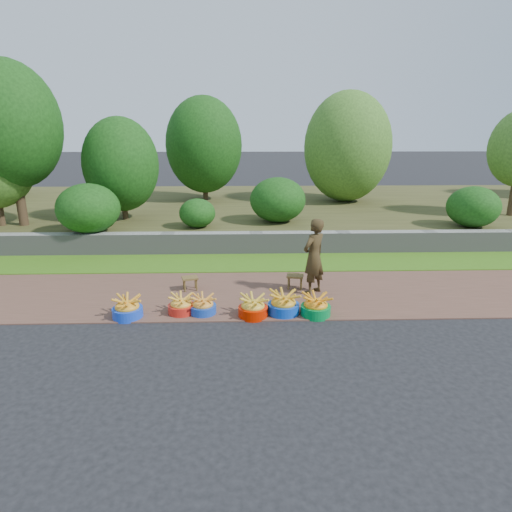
{
  "coord_description": "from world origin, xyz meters",
  "views": [
    {
      "loc": [
        -0.31,
        -6.44,
        3.02
      ],
      "look_at": [
        -0.08,
        1.3,
        0.75
      ],
      "focal_mm": 30.0,
      "sensor_mm": 36.0,
      "label": 1
    }
  ],
  "objects_px": {
    "basin_a": "(127,308)",
    "stool_left": "(190,280)",
    "basin_c": "(203,306)",
    "vendor_woman": "(314,257)",
    "basin_d": "(253,308)",
    "basin_f": "(316,306)",
    "basin_e": "(283,304)",
    "basin_b": "(181,305)",
    "stool_right": "(295,278)"
  },
  "relations": [
    {
      "from": "basin_d",
      "to": "vendor_woman",
      "type": "relative_size",
      "value": 0.34
    },
    {
      "from": "basin_a",
      "to": "stool_left",
      "type": "bearing_deg",
      "value": 53.78
    },
    {
      "from": "basin_a",
      "to": "basin_d",
      "type": "bearing_deg",
      "value": -0.57
    },
    {
      "from": "basin_d",
      "to": "basin_a",
      "type": "bearing_deg",
      "value": 179.43
    },
    {
      "from": "basin_a",
      "to": "basin_f",
      "type": "xyz_separation_m",
      "value": [
        3.17,
        -0.01,
        0.0
      ]
    },
    {
      "from": "basin_d",
      "to": "stool_right",
      "type": "bearing_deg",
      "value": 55.99
    },
    {
      "from": "basin_a",
      "to": "basin_b",
      "type": "xyz_separation_m",
      "value": [
        0.88,
        0.14,
        -0.02
      ]
    },
    {
      "from": "stool_right",
      "to": "vendor_woman",
      "type": "xyz_separation_m",
      "value": [
        0.31,
        -0.24,
        0.5
      ]
    },
    {
      "from": "basin_a",
      "to": "stool_right",
      "type": "relative_size",
      "value": 1.4
    },
    {
      "from": "basin_a",
      "to": "stool_left",
      "type": "xyz_separation_m",
      "value": [
        0.9,
        1.23,
        0.06
      ]
    },
    {
      "from": "basin_c",
      "to": "stool_left",
      "type": "relative_size",
      "value": 1.29
    },
    {
      "from": "basin_f",
      "to": "stool_right",
      "type": "bearing_deg",
      "value": 99.09
    },
    {
      "from": "basin_e",
      "to": "stool_right",
      "type": "height_order",
      "value": "basin_e"
    },
    {
      "from": "basin_c",
      "to": "stool_right",
      "type": "relative_size",
      "value": 1.26
    },
    {
      "from": "basin_f",
      "to": "vendor_woman",
      "type": "bearing_deg",
      "value": 83.84
    },
    {
      "from": "basin_e",
      "to": "stool_left",
      "type": "xyz_separation_m",
      "value": [
        -1.73,
        1.16,
        0.05
      ]
    },
    {
      "from": "basin_a",
      "to": "basin_b",
      "type": "distance_m",
      "value": 0.89
    },
    {
      "from": "basin_e",
      "to": "stool_left",
      "type": "height_order",
      "value": "basin_e"
    },
    {
      "from": "basin_f",
      "to": "stool_left",
      "type": "bearing_deg",
      "value": 151.25
    },
    {
      "from": "basin_b",
      "to": "stool_left",
      "type": "distance_m",
      "value": 1.1
    },
    {
      "from": "basin_e",
      "to": "stool_right",
      "type": "relative_size",
      "value": 1.5
    },
    {
      "from": "basin_b",
      "to": "basin_d",
      "type": "relative_size",
      "value": 0.91
    },
    {
      "from": "basin_d",
      "to": "stool_right",
      "type": "relative_size",
      "value": 1.39
    },
    {
      "from": "basin_c",
      "to": "stool_right",
      "type": "xyz_separation_m",
      "value": [
        1.71,
        1.14,
        0.09
      ]
    },
    {
      "from": "basin_d",
      "to": "basin_f",
      "type": "xyz_separation_m",
      "value": [
        1.06,
        0.01,
        0.0
      ]
    },
    {
      "from": "stool_left",
      "to": "vendor_woman",
      "type": "height_order",
      "value": "vendor_woman"
    },
    {
      "from": "vendor_woman",
      "to": "stool_left",
      "type": "bearing_deg",
      "value": -48.22
    },
    {
      "from": "basin_d",
      "to": "basin_f",
      "type": "bearing_deg",
      "value": 0.52
    },
    {
      "from": "basin_d",
      "to": "stool_right",
      "type": "height_order",
      "value": "basin_d"
    },
    {
      "from": "basin_b",
      "to": "basin_c",
      "type": "bearing_deg",
      "value": -3.68
    },
    {
      "from": "basin_a",
      "to": "basin_b",
      "type": "relative_size",
      "value": 1.1
    },
    {
      "from": "basin_a",
      "to": "basin_d",
      "type": "distance_m",
      "value": 2.1
    },
    {
      "from": "basin_b",
      "to": "vendor_woman",
      "type": "relative_size",
      "value": 0.31
    },
    {
      "from": "basin_c",
      "to": "vendor_woman",
      "type": "relative_size",
      "value": 0.31
    },
    {
      "from": "basin_c",
      "to": "stool_left",
      "type": "height_order",
      "value": "basin_c"
    },
    {
      "from": "basin_b",
      "to": "stool_left",
      "type": "height_order",
      "value": "basin_b"
    },
    {
      "from": "stool_right",
      "to": "basin_b",
      "type": "bearing_deg",
      "value": -151.88
    },
    {
      "from": "stool_left",
      "to": "vendor_woman",
      "type": "xyz_separation_m",
      "value": [
        2.38,
        -0.22,
        0.52
      ]
    },
    {
      "from": "basin_c",
      "to": "basin_f",
      "type": "bearing_deg",
      "value": -3.78
    },
    {
      "from": "stool_right",
      "to": "basin_d",
      "type": "bearing_deg",
      "value": -124.01
    },
    {
      "from": "basin_c",
      "to": "basin_d",
      "type": "relative_size",
      "value": 0.91
    },
    {
      "from": "basin_c",
      "to": "vendor_woman",
      "type": "distance_m",
      "value": 2.29
    },
    {
      "from": "basin_a",
      "to": "basin_e",
      "type": "bearing_deg",
      "value": 1.5
    },
    {
      "from": "basin_d",
      "to": "basin_e",
      "type": "height_order",
      "value": "basin_e"
    },
    {
      "from": "stool_left",
      "to": "basin_d",
      "type": "bearing_deg",
      "value": -46.16
    },
    {
      "from": "basin_b",
      "to": "stool_right",
      "type": "relative_size",
      "value": 1.27
    },
    {
      "from": "basin_b",
      "to": "basin_c",
      "type": "xyz_separation_m",
      "value": [
        0.37,
        -0.02,
        -0.0
      ]
    },
    {
      "from": "basin_c",
      "to": "basin_e",
      "type": "relative_size",
      "value": 0.84
    },
    {
      "from": "vendor_woman",
      "to": "stool_right",
      "type": "bearing_deg",
      "value": -80.82
    },
    {
      "from": "basin_c",
      "to": "vendor_woman",
      "type": "height_order",
      "value": "vendor_woman"
    }
  ]
}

